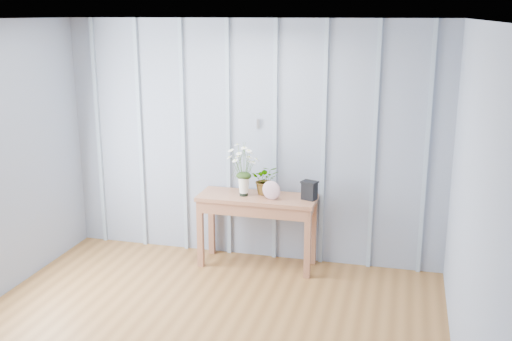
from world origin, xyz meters
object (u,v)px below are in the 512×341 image
(felt_disc_vessel, at_px, (271,190))
(carved_box, at_px, (309,190))
(sideboard, at_px, (257,207))
(daisy_vase, at_px, (244,163))

(felt_disc_vessel, bearing_deg, carved_box, 26.23)
(sideboard, xyz_separation_m, carved_box, (0.53, 0.02, 0.21))
(sideboard, height_order, carved_box, carved_box)
(daisy_vase, bearing_deg, sideboard, 8.44)
(sideboard, bearing_deg, felt_disc_vessel, -27.12)
(daisy_vase, height_order, felt_disc_vessel, daisy_vase)
(daisy_vase, xyz_separation_m, carved_box, (0.66, 0.04, -0.24))
(sideboard, height_order, felt_disc_vessel, felt_disc_vessel)
(sideboard, distance_m, carved_box, 0.57)
(felt_disc_vessel, height_order, carved_box, felt_disc_vessel)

